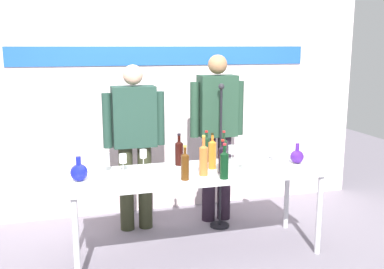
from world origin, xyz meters
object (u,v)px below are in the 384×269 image
object	(u,v)px
decanter_blue_right	(297,156)
wine_bottle_1	(224,150)
wine_bottle_5	(179,152)
wine_glass_left_0	(143,154)
display_table	(197,178)
wine_glass_right_1	(266,146)
wine_bottle_2	(224,164)
microphone_stand	(220,181)
presenter_right	(217,128)
wine_glass_right_4	(243,159)
wine_bottle_4	(206,148)
wine_glass_right_0	(276,151)
presenter_left	(134,137)
decanter_blue_left	(79,172)
wine_bottle_7	(212,153)
wine_bottle_6	(185,165)
wine_bottle_0	(223,158)
wine_bottle_3	(204,159)
wine_glass_left_1	(123,159)
wine_glass_right_2	(245,152)
wine_glass_left_2	(105,158)
wine_glass_right_3	(232,150)

from	to	relation	value
decanter_blue_right	wine_bottle_1	xyz separation A→B (m)	(-0.65, 0.20, 0.06)
wine_bottle_5	wine_glass_left_0	distance (m)	0.32
display_table	wine_glass_right_1	xyz separation A→B (m)	(0.77, 0.25, 0.18)
wine_bottle_2	microphone_stand	size ratio (longest dim) A/B	0.20
presenter_right	wine_glass_right_4	size ratio (longest dim) A/B	13.38
wine_bottle_4	wine_glass_left_0	distance (m)	0.60
wine_glass_left_0	wine_glass_right_0	size ratio (longest dim) A/B	1.00
microphone_stand	presenter_left	bearing A→B (deg)	166.65
decanter_blue_left	wine_bottle_2	world-z (taller)	wine_bottle_2
wine_bottle_5	wine_bottle_7	distance (m)	0.32
wine_bottle_1	wine_bottle_6	xyz separation A→B (m)	(-0.48, -0.41, -0.00)
wine_bottle_5	wine_glass_left_0	world-z (taller)	wine_bottle_5
wine_glass_right_0	wine_glass_right_1	xyz separation A→B (m)	(-0.02, 0.17, 0.01)
wine_bottle_5	wine_glass_right_1	distance (m)	0.88
wine_bottle_0	wine_bottle_1	bearing A→B (deg)	68.30
decanter_blue_right	wine_bottle_3	size ratio (longest dim) A/B	0.55
wine_glass_left_1	wine_glass_right_2	world-z (taller)	wine_glass_left_1
wine_bottle_7	wine_glass_left_0	world-z (taller)	wine_bottle_7
wine_bottle_0	wine_glass_right_4	size ratio (longest dim) A/B	2.24
wine_bottle_2	wine_bottle_6	distance (m)	0.32
wine_glass_right_0	display_table	bearing A→B (deg)	-173.89
wine_glass_right_2	microphone_stand	bearing A→B (deg)	105.25
wine_bottle_7	wine_glass_right_0	distance (m)	0.64
presenter_left	wine_glass_right_0	bearing A→B (deg)	-27.14
wine_glass_left_1	wine_glass_right_4	xyz separation A→B (m)	(1.02, -0.21, -0.02)
wine_bottle_2	wine_bottle_7	bearing A→B (deg)	89.56
wine_glass_left_2	wine_glass_right_3	xyz separation A→B (m)	(1.18, 0.06, -0.02)
wine_bottle_7	wine_glass_right_2	size ratio (longest dim) A/B	2.22
display_table	wine_glass_right_2	distance (m)	0.55
wine_glass_left_0	wine_glass_right_4	bearing A→B (deg)	-22.31
decanter_blue_left	presenter_right	size ratio (longest dim) A/B	0.11
wine_bottle_0	wine_bottle_5	xyz separation A→B (m)	(-0.29, 0.35, -0.00)
display_table	decanter_blue_left	size ratio (longest dim) A/B	10.99
wine_glass_left_0	wine_glass_left_1	xyz separation A→B (m)	(-0.20, -0.13, 0.00)
wine_glass_right_1	display_table	bearing A→B (deg)	-162.08
display_table	wine_bottle_7	world-z (taller)	wine_bottle_7
decanter_blue_right	wine_glass_right_4	xyz separation A→B (m)	(-0.55, -0.04, 0.03)
microphone_stand	wine_glass_right_3	bearing A→B (deg)	-86.86
wine_bottle_3	microphone_stand	distance (m)	0.87
wine_bottle_1	decanter_blue_right	bearing A→B (deg)	-17.14
microphone_stand	wine_glass_right_2	bearing A→B (deg)	-74.75
wine_glass_left_0	wine_glass_right_3	xyz separation A→B (m)	(0.83, -0.04, -0.01)
wine_bottle_7	wine_glass_right_2	distance (m)	0.37
wine_bottle_4	decanter_blue_left	bearing A→B (deg)	-165.61
wine_bottle_3	wine_glass_left_1	distance (m)	0.70
wine_bottle_3	wine_glass_left_1	world-z (taller)	wine_bottle_3
wine_bottle_1	wine_bottle_5	distance (m)	0.42
wine_glass_left_2	wine_glass_right_3	distance (m)	1.18
wine_bottle_3	wine_glass_left_2	xyz separation A→B (m)	(-0.78, 0.33, -0.02)
decanter_blue_left	wine_glass_right_4	size ratio (longest dim) A/B	1.54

